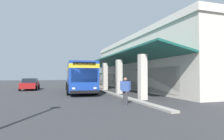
% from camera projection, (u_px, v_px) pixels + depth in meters
% --- Properties ---
extents(ground, '(120.00, 120.00, 0.00)m').
position_uv_depth(ground, '(147.00, 90.00, 23.62)').
color(ground, '#38383A').
extents(curb_strip, '(31.43, 0.50, 0.12)m').
position_uv_depth(curb_strip, '(98.00, 90.00, 24.05)').
color(curb_strip, '#9E998E').
rests_on(curb_strip, ground).
extents(plaza_building, '(26.49, 15.10, 6.84)m').
position_uv_depth(plaza_building, '(164.00, 64.00, 27.08)').
color(plaza_building, beige).
rests_on(plaza_building, ground).
extents(transit_bus, '(11.35, 3.28, 3.34)m').
position_uv_depth(transit_bus, '(79.00, 75.00, 21.43)').
color(transit_bus, '#193D9E').
rests_on(transit_bus, ground).
extents(parked_sedan_red, '(4.48, 2.15, 1.47)m').
position_uv_depth(parked_sedan_red, '(30.00, 84.00, 24.27)').
color(parked_sedan_red, maroon).
rests_on(parked_sedan_red, ground).
extents(pedestrian, '(0.48, 0.54, 1.69)m').
position_uv_depth(pedestrian, '(125.00, 89.00, 11.89)').
color(pedestrian, '#38383D').
rests_on(pedestrian, ground).
extents(potted_palm, '(1.71, 1.49, 2.26)m').
position_uv_depth(potted_palm, '(100.00, 84.00, 27.56)').
color(potted_palm, gray).
rests_on(potted_palm, ground).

